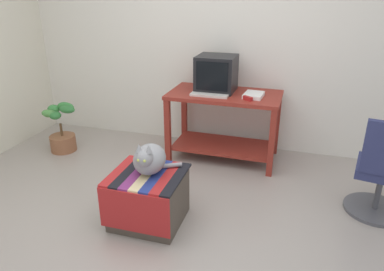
{
  "coord_description": "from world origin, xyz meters",
  "views": [
    {
      "loc": [
        0.93,
        -2.11,
        1.83
      ],
      "look_at": [
        0.04,
        0.85,
        0.55
      ],
      "focal_mm": 33.63,
      "sensor_mm": 36.0,
      "label": 1
    }
  ],
  "objects_px": {
    "ottoman_with_blanket": "(148,198)",
    "cat": "(149,159)",
    "desk": "(224,115)",
    "stapler": "(248,98)",
    "keyboard": "(210,95)",
    "tv_monitor": "(216,74)",
    "potted_plant": "(62,132)",
    "book": "(254,95)",
    "office_chair": "(383,175)"
  },
  "relations": [
    {
      "from": "ottoman_with_blanket",
      "to": "cat",
      "type": "xyz_separation_m",
      "value": [
        0.02,
        0.02,
        0.35
      ]
    },
    {
      "from": "desk",
      "to": "stapler",
      "type": "bearing_deg",
      "value": -33.91
    },
    {
      "from": "keyboard",
      "to": "desk",
      "type": "bearing_deg",
      "value": 47.94
    },
    {
      "from": "stapler",
      "to": "ottoman_with_blanket",
      "type": "bearing_deg",
      "value": -170.16
    },
    {
      "from": "tv_monitor",
      "to": "potted_plant",
      "type": "xyz_separation_m",
      "value": [
        -1.76,
        -0.44,
        -0.72
      ]
    },
    {
      "from": "desk",
      "to": "book",
      "type": "bearing_deg",
      "value": -8.79
    },
    {
      "from": "desk",
      "to": "potted_plant",
      "type": "relative_size",
      "value": 2.08
    },
    {
      "from": "cat",
      "to": "stapler",
      "type": "xyz_separation_m",
      "value": [
        0.59,
        1.17,
        0.21
      ]
    },
    {
      "from": "desk",
      "to": "office_chair",
      "type": "distance_m",
      "value": 1.68
    },
    {
      "from": "keyboard",
      "to": "stapler",
      "type": "xyz_separation_m",
      "value": [
        0.41,
        -0.04,
        0.01
      ]
    },
    {
      "from": "desk",
      "to": "cat",
      "type": "bearing_deg",
      "value": -102.45
    },
    {
      "from": "book",
      "to": "ottoman_with_blanket",
      "type": "height_order",
      "value": "book"
    },
    {
      "from": "desk",
      "to": "office_chair",
      "type": "bearing_deg",
      "value": -25.29
    },
    {
      "from": "desk",
      "to": "keyboard",
      "type": "bearing_deg",
      "value": -131.67
    },
    {
      "from": "book",
      "to": "potted_plant",
      "type": "xyz_separation_m",
      "value": [
        -2.2,
        -0.31,
        -0.55
      ]
    },
    {
      "from": "book",
      "to": "office_chair",
      "type": "relative_size",
      "value": 0.29
    },
    {
      "from": "tv_monitor",
      "to": "office_chair",
      "type": "relative_size",
      "value": 0.47
    },
    {
      "from": "keyboard",
      "to": "stapler",
      "type": "relative_size",
      "value": 3.64
    },
    {
      "from": "tv_monitor",
      "to": "stapler",
      "type": "bearing_deg",
      "value": -33.04
    },
    {
      "from": "book",
      "to": "office_chair",
      "type": "xyz_separation_m",
      "value": [
        1.19,
        -0.68,
        -0.4
      ]
    },
    {
      "from": "desk",
      "to": "tv_monitor",
      "type": "bearing_deg",
      "value": 149.11
    },
    {
      "from": "book",
      "to": "potted_plant",
      "type": "height_order",
      "value": "book"
    },
    {
      "from": "ottoman_with_blanket",
      "to": "potted_plant",
      "type": "distance_m",
      "value": 1.85
    },
    {
      "from": "desk",
      "to": "potted_plant",
      "type": "xyz_separation_m",
      "value": [
        -1.88,
        -0.37,
        -0.28
      ]
    },
    {
      "from": "book",
      "to": "cat",
      "type": "relative_size",
      "value": 0.68
    },
    {
      "from": "book",
      "to": "office_chair",
      "type": "height_order",
      "value": "office_chair"
    },
    {
      "from": "desk",
      "to": "tv_monitor",
      "type": "height_order",
      "value": "tv_monitor"
    },
    {
      "from": "tv_monitor",
      "to": "stapler",
      "type": "distance_m",
      "value": 0.5
    },
    {
      "from": "book",
      "to": "stapler",
      "type": "relative_size",
      "value": 2.32
    },
    {
      "from": "tv_monitor",
      "to": "cat",
      "type": "bearing_deg",
      "value": -97.35
    },
    {
      "from": "stapler",
      "to": "book",
      "type": "bearing_deg",
      "value": 19.82
    },
    {
      "from": "desk",
      "to": "cat",
      "type": "relative_size",
      "value": 3.23
    },
    {
      "from": "keyboard",
      "to": "stapler",
      "type": "bearing_deg",
      "value": -5.87
    },
    {
      "from": "office_chair",
      "to": "stapler",
      "type": "bearing_deg",
      "value": -13.15
    },
    {
      "from": "desk",
      "to": "tv_monitor",
      "type": "xyz_separation_m",
      "value": [
        -0.12,
        0.07,
        0.44
      ]
    },
    {
      "from": "ottoman_with_blanket",
      "to": "stapler",
      "type": "xyz_separation_m",
      "value": [
        0.61,
        1.19,
        0.56
      ]
    },
    {
      "from": "desk",
      "to": "potted_plant",
      "type": "distance_m",
      "value": 1.93
    },
    {
      "from": "cat",
      "to": "potted_plant",
      "type": "height_order",
      "value": "cat"
    },
    {
      "from": "desk",
      "to": "office_chair",
      "type": "height_order",
      "value": "office_chair"
    },
    {
      "from": "keyboard",
      "to": "office_chair",
      "type": "xyz_separation_m",
      "value": [
        1.64,
        -0.59,
        -0.39
      ]
    },
    {
      "from": "keyboard",
      "to": "ottoman_with_blanket",
      "type": "height_order",
      "value": "keyboard"
    },
    {
      "from": "book",
      "to": "stapler",
      "type": "bearing_deg",
      "value": -102.24
    },
    {
      "from": "keyboard",
      "to": "book",
      "type": "bearing_deg",
      "value": 11.95
    },
    {
      "from": "ottoman_with_blanket",
      "to": "office_chair",
      "type": "relative_size",
      "value": 0.65
    },
    {
      "from": "book",
      "to": "stapler",
      "type": "distance_m",
      "value": 0.14
    },
    {
      "from": "ottoman_with_blanket",
      "to": "cat",
      "type": "bearing_deg",
      "value": 58.66
    },
    {
      "from": "desk",
      "to": "book",
      "type": "xyz_separation_m",
      "value": [
        0.32,
        -0.05,
        0.27
      ]
    },
    {
      "from": "tv_monitor",
      "to": "stapler",
      "type": "height_order",
      "value": "tv_monitor"
    },
    {
      "from": "tv_monitor",
      "to": "keyboard",
      "type": "xyz_separation_m",
      "value": [
        -0.02,
        -0.22,
        -0.18
      ]
    },
    {
      "from": "keyboard",
      "to": "potted_plant",
      "type": "height_order",
      "value": "keyboard"
    }
  ]
}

